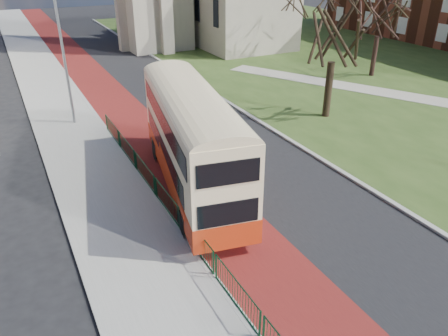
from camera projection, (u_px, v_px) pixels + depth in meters
ground at (301, 268)px, 15.36m from camera, size 160.00×160.00×0.00m
road_carriageway at (155, 101)px, 31.82m from camera, size 9.00×120.00×0.01m
bus_lane at (118, 107)px, 30.72m from camera, size 3.40×120.00×0.01m
pavement_west at (62, 115)px, 29.15m from camera, size 4.00×120.00×0.12m
kerb_west at (92, 110)px, 29.96m from camera, size 0.25×120.00×0.13m
kerb_east at (201, 86)px, 35.25m from camera, size 0.25×80.00×0.13m
grass_green at (383, 60)px, 43.37m from camera, size 40.00×80.00×0.04m
footpath at (445, 103)px, 31.40m from camera, size 18.84×32.82×0.03m
pedestrian_railing at (180, 220)px, 17.08m from camera, size 0.07×24.00×1.12m
streetlamp at (66, 51)px, 25.77m from camera, size 2.13×0.18×8.00m
bus at (192, 137)px, 19.23m from camera, size 4.51×11.26×4.59m
winter_tree_near at (337, 15)px, 26.16m from camera, size 7.18×7.18×9.23m
winter_tree_far at (382, 3)px, 35.45m from camera, size 6.29×6.29×8.58m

